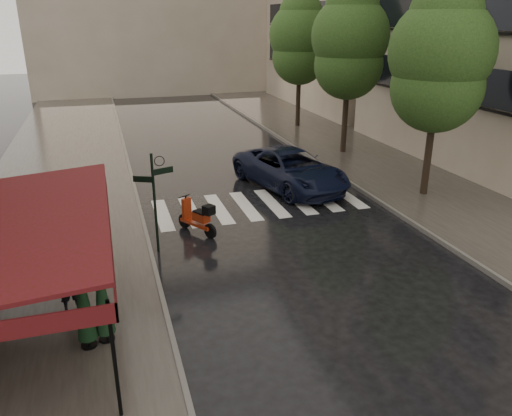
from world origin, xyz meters
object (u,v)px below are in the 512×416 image
pedestrian_with_umbrella (64,251)px  parasol_front (82,296)px  parasol_back (101,291)px  parked_car (290,169)px  scooter (198,218)px

pedestrian_with_umbrella → parasol_front: 1.64m
parasol_back → pedestrian_with_umbrella: bearing=117.6°
parked_car → parasol_back: size_ratio=2.57×
parked_car → scooter: bearing=-157.0°
scooter → parasol_back: 6.22m
pedestrian_with_umbrella → parked_car: size_ratio=0.41×
parasol_front → parasol_back: 0.39m
parked_car → parasol_back: bearing=-145.7°
parasol_back → scooter: bearing=60.2°
parked_car → parasol_front: 12.17m
parasol_front → parked_car: bearing=48.5°
parasol_back → parked_car: bearing=49.5°
parasol_front → pedestrian_with_umbrella: bearing=103.6°
parked_car → parasol_back: 11.84m
scooter → parasol_front: (-3.44, -5.48, 0.82)m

